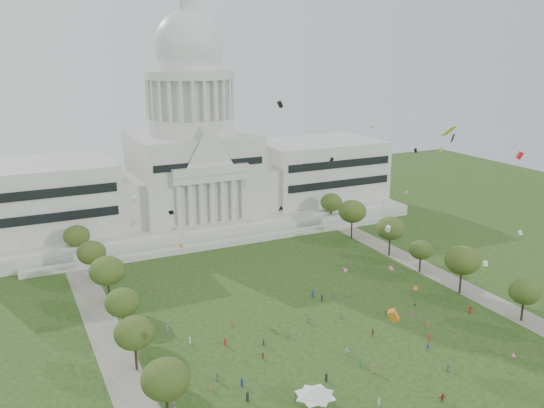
{
  "coord_description": "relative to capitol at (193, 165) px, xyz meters",
  "views": [
    {
      "loc": [
        -66.19,
        -91.95,
        65.66
      ],
      "look_at": [
        0.0,
        45.0,
        24.0
      ],
      "focal_mm": 38.0,
      "sensor_mm": 36.0,
      "label": 1
    }
  ],
  "objects": [
    {
      "name": "ground",
      "position": [
        0.0,
        -113.59,
        -22.3
      ],
      "size": [
        400.0,
        400.0,
        0.0
      ],
      "primitive_type": "plane",
      "color": "#284317",
      "rests_on": "ground"
    },
    {
      "name": "capitol",
      "position": [
        0.0,
        0.0,
        0.0
      ],
      "size": [
        160.0,
        64.5,
        91.3
      ],
      "color": "beige",
      "rests_on": "ground"
    },
    {
      "name": "path_left",
      "position": [
        -48.0,
        -83.59,
        -22.28
      ],
      "size": [
        8.0,
        160.0,
        0.04
      ],
      "primitive_type": "cube",
      "color": "gray",
      "rests_on": "ground"
    },
    {
      "name": "path_right",
      "position": [
        48.0,
        -83.59,
        -22.28
      ],
      "size": [
        8.0,
        160.0,
        0.04
      ],
      "primitive_type": "cube",
      "color": "gray",
      "rests_on": "ground"
    },
    {
      "name": "row_tree_l_1",
      "position": [
        -44.07,
        -116.55,
        -13.34
      ],
      "size": [
        8.86,
        8.86,
        12.59
      ],
      "color": "black",
      "rests_on": "ground"
    },
    {
      "name": "row_tree_r_1",
      "position": [
        46.22,
        -115.34,
        -14.64
      ],
      "size": [
        7.58,
        7.58,
        10.78
      ],
      "color": "black",
      "rests_on": "ground"
    },
    {
      "name": "row_tree_l_2",
      "position": [
        -45.04,
        -96.29,
        -13.79
      ],
      "size": [
        8.42,
        8.42,
        11.97
      ],
      "color": "black",
      "rests_on": "ground"
    },
    {
      "name": "row_tree_r_2",
      "position": [
        44.17,
        -96.15,
        -12.64
      ],
      "size": [
        9.55,
        9.55,
        13.58
      ],
      "color": "black",
      "rests_on": "ground"
    },
    {
      "name": "row_tree_l_3",
      "position": [
        -44.09,
        -79.67,
        -14.09
      ],
      "size": [
        8.12,
        8.12,
        11.55
      ],
      "color": "black",
      "rests_on": "ground"
    },
    {
      "name": "row_tree_r_3",
      "position": [
        44.4,
        -79.1,
        -15.21
      ],
      "size": [
        7.01,
        7.01,
        9.98
      ],
      "color": "black",
      "rests_on": "ground"
    },
    {
      "name": "row_tree_l_4",
      "position": [
        -44.08,
        -61.17,
        -12.9
      ],
      "size": [
        9.29,
        9.29,
        13.21
      ],
      "color": "black",
      "rests_on": "ground"
    },
    {
      "name": "row_tree_r_4",
      "position": [
        44.76,
        -63.55,
        -13.01
      ],
      "size": [
        9.19,
        9.19,
        13.06
      ],
      "color": "black",
      "rests_on": "ground"
    },
    {
      "name": "row_tree_l_5",
      "position": [
        -45.22,
        -42.58,
        -13.88
      ],
      "size": [
        8.33,
        8.33,
        11.85
      ],
      "color": "black",
      "rests_on": "ground"
    },
    {
      "name": "row_tree_r_5",
      "position": [
        43.49,
        -43.4,
        -12.37
      ],
      "size": [
        9.82,
        9.82,
        13.96
      ],
      "color": "black",
      "rests_on": "ground"
    },
    {
      "name": "row_tree_l_6",
      "position": [
        -46.87,
        -24.45,
        -14.02
      ],
      "size": [
        8.19,
        8.19,
        11.64
      ],
      "color": "black",
      "rests_on": "ground"
    },
    {
      "name": "row_tree_r_6",
      "position": [
        45.96,
        -25.46,
        -13.79
      ],
      "size": [
        8.42,
        8.42,
        11.97
      ],
      "color": "black",
      "rests_on": "ground"
    },
    {
      "name": "event_tent",
      "position": [
        -17.81,
        -124.0,
        -18.79
      ],
      "size": [
        8.17,
        8.17,
        4.52
      ],
      "color": "#4C4C4C",
      "rests_on": "ground"
    },
    {
      "name": "person_0",
      "position": [
        37.67,
        -106.8,
        -21.34
      ],
      "size": [
        1.11,
        0.99,
        1.9
      ],
      "primitive_type": "imported",
      "rotation": [
        0.0,
        0.0,
        5.77
      ],
      "color": "#B21E1E",
      "rests_on": "ground"
    },
    {
      "name": "person_2",
      "position": [
        27.94,
        -97.29,
        -21.52
      ],
      "size": [
        0.83,
        0.6,
        1.55
      ],
      "primitive_type": "imported",
      "rotation": [
        0.0,
        0.0,
        0.19
      ],
      "color": "#994C8C",
      "rests_on": "ground"
    },
    {
      "name": "person_3",
      "position": [
        15.49,
        -116.68,
        -21.53
      ],
      "size": [
        0.94,
        1.11,
        1.53
      ],
      "primitive_type": "imported",
      "rotation": [
        0.0,
        0.0,
        5.23
      ],
      "color": "navy",
      "rests_on": "ground"
    },
    {
      "name": "person_4",
      "position": [
        8.3,
        -105.76,
        -21.32
      ],
      "size": [
        0.73,
        1.2,
        1.95
      ],
      "primitive_type": "imported",
      "rotation": [
        0.0,
        0.0,
        4.62
      ],
      "color": "olive",
      "rests_on": "ground"
    },
    {
      "name": "person_5",
      "position": [
        -2.02,
        -110.66,
        -21.41
      ],
      "size": [
        1.51,
        1.7,
        1.77
      ],
      "primitive_type": "imported",
      "rotation": [
        0.0,
        0.0,
        2.22
      ],
      "color": "silver",
      "rests_on": "ground"
    },
    {
      "name": "person_6",
      "position": [
        13.55,
        -125.31,
        -21.5
      ],
      "size": [
        0.84,
        0.93,
        1.6
      ],
      "primitive_type": "imported",
      "rotation": [
        0.0,
        0.0,
        2.12
      ],
      "color": "#4C4C51",
      "rests_on": "ground"
    },
    {
      "name": "person_7",
      "position": [
        -6.87,
        -129.18,
        -21.33
      ],
      "size": [
        0.86,
        0.78,
        1.92
      ],
      "primitive_type": "imported",
      "rotation": [
        0.0,
        0.0,
        3.62
      ],
      "color": "silver",
      "rests_on": "ground"
    },
    {
      "name": "person_8",
      "position": [
        -19.27,
        -103.84,
        -21.55
      ],
      "size": [
        0.85,
        0.75,
        1.49
      ],
      "primitive_type": "imported",
      "rotation": [
        0.0,
        0.0,
        2.63
      ],
      "color": "#B21E1E",
      "rests_on": "ground"
    },
    {
      "name": "person_9",
      "position": [
        18.35,
        -113.86,
        -21.36
      ],
      "size": [
        1.1,
        1.36,
        1.86
      ],
      "primitive_type": "imported",
      "rotation": [
        0.0,
        0.0,
        1.1
      ],
      "color": "#B21E1E",
      "rests_on": "ground"
    },
    {
      "name": "person_10",
      "position": [
        17.29,
        -98.75,
        -21.46
      ],
      "size": [
        0.83,
        1.1,
        1.67
      ],
      "primitive_type": "imported",
      "rotation": [
        0.0,
        0.0,
        1.23
      ],
      "color": "#994C8C",
      "rests_on": "ground"
    },
    {
      "name": "person_11",
      "position": [
        5.06,
        -133.09,
        -21.44
      ],
      "size": [
        1.7,
        1.0,
        1.72
      ],
      "primitive_type": "imported",
      "rotation": [
        0.0,
        0.0,
        2.89
      ],
      "color": "#B21E1E",
      "rests_on": "ground"
    },
    {
      "name": "distant_crowd",
      "position": [
        -13.32,
        -100.05,
        -21.43
      ],
      "size": [
        65.23,
        38.73,
        1.95
      ],
      "color": "#994C8C",
      "rests_on": "ground"
    },
    {
      "name": "kite_swarm",
      "position": [
        3.55,
        -108.0,
        8.36
      ],
      "size": [
        80.82,
        96.67,
        61.56
      ],
      "color": "yellow",
      "rests_on": "ground"
    }
  ]
}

